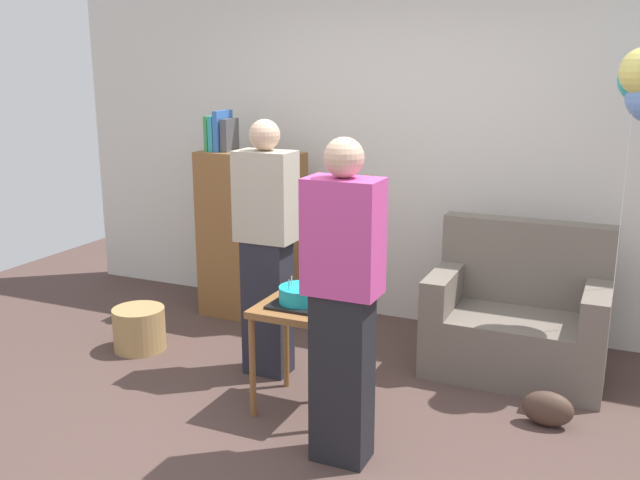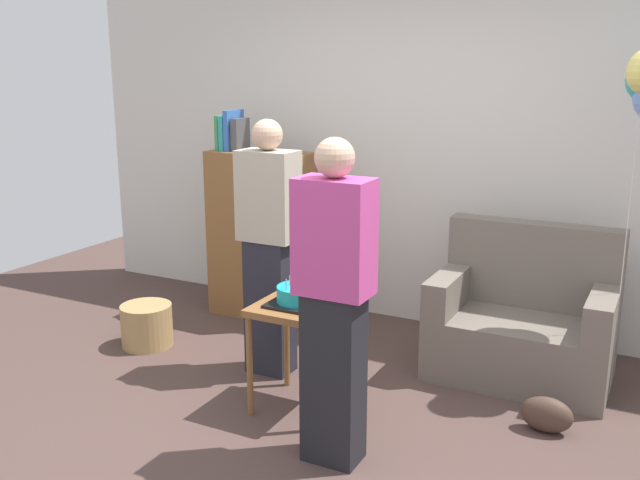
% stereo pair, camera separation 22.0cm
% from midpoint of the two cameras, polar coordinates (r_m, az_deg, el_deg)
% --- Properties ---
extents(ground_plane, '(8.00, 8.00, 0.00)m').
position_cam_midpoint_polar(ground_plane, '(3.96, -0.28, -15.57)').
color(ground_plane, '#4C3833').
extents(wall_back, '(6.00, 0.10, 2.70)m').
position_cam_midpoint_polar(wall_back, '(5.38, 9.90, 7.35)').
color(wall_back, silver).
rests_on(wall_back, ground_plane).
extents(couch, '(1.10, 0.70, 0.96)m').
position_cam_midpoint_polar(couch, '(4.77, 17.23, -6.47)').
color(couch, '#6B6056').
rests_on(couch, ground_plane).
extents(bookshelf, '(0.80, 0.36, 1.60)m').
position_cam_midpoint_polar(bookshelf, '(5.55, -3.63, 0.58)').
color(bookshelf, brown).
rests_on(bookshelf, ground_plane).
extents(side_table, '(0.48, 0.48, 0.63)m').
position_cam_midpoint_polar(side_table, '(4.07, -0.06, -6.49)').
color(side_table, brown).
rests_on(side_table, ground_plane).
extents(birthday_cake, '(0.32, 0.32, 0.16)m').
position_cam_midpoint_polar(birthday_cake, '(4.02, -0.06, -4.51)').
color(birthday_cake, black).
rests_on(birthday_cake, side_table).
extents(person_blowing_candles, '(0.36, 0.22, 1.63)m').
position_cam_midpoint_polar(person_blowing_candles, '(4.46, -2.68, -0.59)').
color(person_blowing_candles, '#23232D').
rests_on(person_blowing_candles, ground_plane).
extents(person_holding_cake, '(0.36, 0.22, 1.63)m').
position_cam_midpoint_polar(person_holding_cake, '(3.44, 2.96, -5.08)').
color(person_holding_cake, black).
rests_on(person_holding_cake, ground_plane).
extents(wicker_basket, '(0.36, 0.36, 0.30)m').
position_cam_midpoint_polar(wicker_basket, '(5.19, -12.52, -6.69)').
color(wicker_basket, '#A88451').
rests_on(wicker_basket, ground_plane).
extents(handbag, '(0.28, 0.14, 0.20)m').
position_cam_midpoint_polar(handbag, '(4.20, 19.17, -13.09)').
color(handbag, '#473328').
rests_on(handbag, ground_plane).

